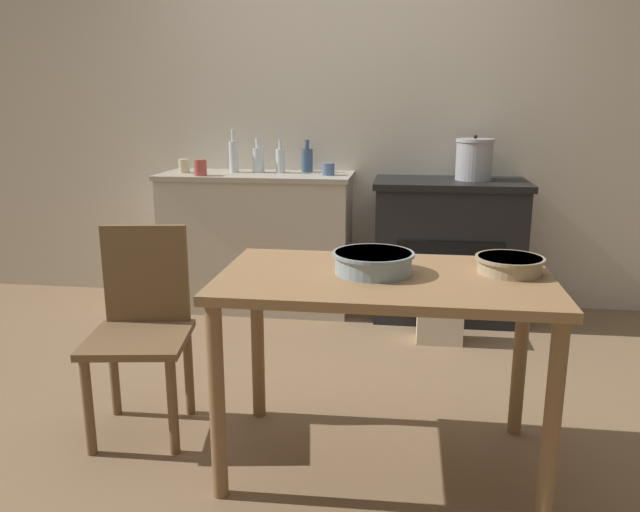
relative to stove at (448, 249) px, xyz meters
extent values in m
plane|color=#896B4C|center=(-0.71, -1.29, -0.45)|extent=(14.00, 14.00, 0.00)
cube|color=beige|center=(-0.71, 0.30, 0.83)|extent=(8.00, 0.07, 2.55)
cube|color=beige|center=(-1.25, 0.01, -0.01)|extent=(1.23, 0.49, 0.88)
cube|color=#A9A08F|center=(-1.25, 0.01, 0.45)|extent=(1.26, 0.52, 0.03)
cube|color=black|center=(0.00, 0.00, -0.02)|extent=(0.91, 0.52, 0.85)
cube|color=black|center=(0.00, 0.00, 0.42)|extent=(0.95, 0.56, 0.04)
cube|color=black|center=(0.00, -0.26, -0.07)|extent=(0.64, 0.01, 0.36)
cube|color=#997047|center=(-0.34, -1.79, 0.29)|extent=(1.20, 0.69, 0.03)
cylinder|color=olive|center=(-0.90, -2.09, -0.09)|extent=(0.06, 0.06, 0.72)
cylinder|color=olive|center=(0.21, -2.09, -0.09)|extent=(0.06, 0.06, 0.72)
cylinder|color=olive|center=(-0.90, -1.50, -0.09)|extent=(0.06, 0.06, 0.72)
cylinder|color=olive|center=(0.21, -1.50, -0.09)|extent=(0.06, 0.06, 0.72)
cube|color=brown|center=(-1.34, -1.71, -0.03)|extent=(0.46, 0.46, 0.03)
cube|color=brown|center=(-1.37, -1.53, 0.20)|extent=(0.36, 0.08, 0.42)
cylinder|color=brown|center=(-1.48, -1.90, -0.24)|extent=(0.04, 0.04, 0.41)
cylinder|color=brown|center=(-1.15, -1.85, -0.24)|extent=(0.04, 0.04, 0.41)
cylinder|color=brown|center=(-1.53, -1.58, -0.24)|extent=(0.04, 0.04, 0.41)
cylinder|color=brown|center=(-1.21, -1.53, -0.24)|extent=(0.04, 0.04, 0.41)
cube|color=beige|center=(-0.06, -0.48, -0.27)|extent=(0.26, 0.18, 0.34)
cylinder|color=#A8A8AD|center=(0.14, 0.03, 0.56)|extent=(0.22, 0.22, 0.24)
cylinder|color=#A8A8AD|center=(0.14, 0.03, 0.69)|extent=(0.24, 0.24, 0.02)
sphere|color=black|center=(0.14, 0.03, 0.71)|extent=(0.02, 0.02, 0.02)
cylinder|color=tan|center=(0.11, -1.70, 0.34)|extent=(0.23, 0.23, 0.06)
cylinder|color=tan|center=(0.11, -1.70, 0.36)|extent=(0.25, 0.25, 0.01)
cylinder|color=#93A8B2|center=(-0.39, -1.77, 0.35)|extent=(0.28, 0.28, 0.08)
cylinder|color=#8597A0|center=(-0.39, -1.77, 0.38)|extent=(0.30, 0.30, 0.01)
cylinder|color=silver|center=(-1.25, 0.08, 0.54)|extent=(0.08, 0.08, 0.16)
cylinder|color=silver|center=(-1.25, 0.08, 0.66)|extent=(0.03, 0.03, 0.06)
cylinder|color=silver|center=(-1.41, 0.06, 0.57)|extent=(0.06, 0.06, 0.20)
cylinder|color=silver|center=(-1.41, 0.06, 0.71)|extent=(0.02, 0.02, 0.08)
cylinder|color=silver|center=(-1.10, 0.07, 0.54)|extent=(0.06, 0.06, 0.15)
cylinder|color=silver|center=(-1.10, 0.07, 0.65)|extent=(0.02, 0.02, 0.06)
cylinder|color=#3D5675|center=(-0.94, 0.15, 0.54)|extent=(0.08, 0.08, 0.15)
cylinder|color=#3D5675|center=(-0.94, 0.15, 0.65)|extent=(0.03, 0.03, 0.06)
cylinder|color=#B74C42|center=(-1.57, -0.16, 0.52)|extent=(0.08, 0.08, 0.10)
cylinder|color=#4C6B99|center=(-0.77, -0.02, 0.50)|extent=(0.08, 0.08, 0.08)
cylinder|color=beige|center=(-1.73, -0.01, 0.51)|extent=(0.07, 0.07, 0.09)
camera|label=1|loc=(-0.27, -3.98, 0.91)|focal=35.00mm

